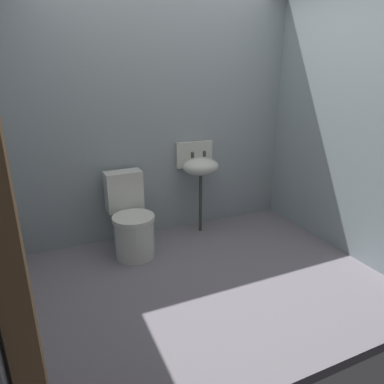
# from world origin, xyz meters

# --- Properties ---
(ground_plane) EXTENTS (3.32, 2.45, 0.08)m
(ground_plane) POSITION_xyz_m (0.00, 0.00, -0.04)
(ground_plane) COLOR slate
(wall_back) EXTENTS (3.32, 0.10, 2.50)m
(wall_back) POSITION_xyz_m (0.00, 1.07, 1.25)
(wall_back) COLOR #929EA1
(wall_back) RESTS_ON ground
(wall_right) EXTENTS (0.10, 2.25, 2.50)m
(wall_right) POSITION_xyz_m (1.51, 0.10, 1.25)
(wall_right) COLOR #8D9CA1
(wall_right) RESTS_ON ground
(toilet_near_wall) EXTENTS (0.41, 0.60, 0.78)m
(toilet_near_wall) POSITION_xyz_m (-0.46, 0.67, 0.32)
(toilet_near_wall) COLOR silver
(toilet_near_wall) RESTS_ON ground
(sink) EXTENTS (0.42, 0.34, 0.99)m
(sink) POSITION_xyz_m (0.36, 0.86, 0.75)
(sink) COLOR #3C3F38
(sink) RESTS_ON ground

